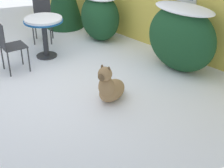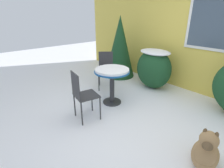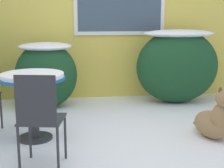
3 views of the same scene
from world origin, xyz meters
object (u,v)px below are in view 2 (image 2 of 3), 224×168
(dog, at_px, (205,153))
(patio_chair_far_side, at_px, (83,94))
(patio_table, at_px, (112,76))
(patio_chair_near_table, at_px, (106,68))

(dog, bearing_deg, patio_chair_far_side, -178.72)
(patio_table, relative_size, dog, 1.07)
(patio_table, distance_m, patio_chair_far_side, 0.80)
(patio_chair_far_side, bearing_deg, dog, -153.90)
(patio_table, xyz_separation_m, patio_chair_near_table, (-0.74, 0.44, -0.11))
(patio_chair_far_side, height_order, dog, patio_chair_far_side)
(patio_chair_near_table, distance_m, patio_chair_far_side, 1.50)
(patio_table, relative_size, patio_chair_near_table, 0.84)
(patio_table, height_order, patio_chair_far_side, patio_chair_far_side)
(patio_table, bearing_deg, dog, -6.86)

